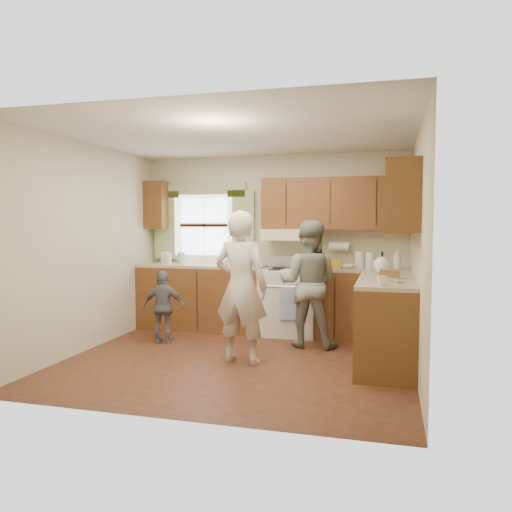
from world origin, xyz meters
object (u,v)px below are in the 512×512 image
(woman_left, at_px, (241,287))
(child, at_px, (164,307))
(stove, at_px, (289,301))
(woman_right, at_px, (308,284))

(woman_left, distance_m, child, 1.40)
(child, bearing_deg, stove, -158.51)
(stove, relative_size, woman_left, 0.64)
(stove, bearing_deg, woman_right, -58.81)
(stove, xyz_separation_m, woman_right, (0.35, -0.59, 0.32))
(stove, height_order, woman_left, woman_left)
(child, bearing_deg, woman_right, 179.66)
(woman_left, bearing_deg, child, -18.41)
(stove, height_order, child, stove)
(stove, bearing_deg, child, -147.88)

